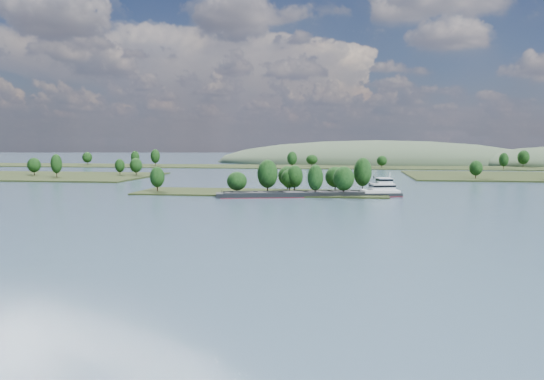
# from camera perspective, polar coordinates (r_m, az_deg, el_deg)

# --- Properties ---
(ground) EXTENTS (1800.00, 1800.00, 0.00)m
(ground) POSITION_cam_1_polar(r_m,az_deg,el_deg) (155.20, -4.97, -2.48)
(ground) COLOR #394F63
(ground) RESTS_ON ground
(tree_island) EXTENTS (100.00, 31.04, 15.06)m
(tree_island) POSITION_cam_1_polar(r_m,az_deg,el_deg) (211.39, 0.97, 0.70)
(tree_island) COLOR black
(tree_island) RESTS_ON ground
(back_shoreline) EXTENTS (900.00, 60.00, 15.10)m
(back_shoreline) POSITION_cam_1_polar(r_m,az_deg,el_deg) (430.66, 4.65, 2.55)
(back_shoreline) COLOR black
(back_shoreline) RESTS_ON ground
(hill_west) EXTENTS (320.00, 160.00, 44.00)m
(hill_west) POSITION_cam_1_polar(r_m,az_deg,el_deg) (530.49, 11.12, 2.90)
(hill_west) COLOR #354730
(hill_west) RESTS_ON ground
(cargo_barge) EXTENTS (70.19, 24.66, 9.50)m
(cargo_barge) POSITION_cam_1_polar(r_m,az_deg,el_deg) (201.78, 5.46, -0.36)
(cargo_barge) COLOR black
(cargo_barge) RESTS_ON ground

